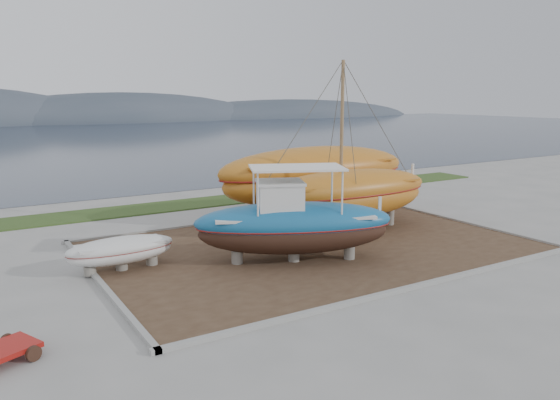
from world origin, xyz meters
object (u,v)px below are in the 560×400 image
orange_sailboat (349,148)px  orange_bare_hull (315,183)px  blue_caique (294,215)px  white_dinghy (121,254)px

orange_sailboat → orange_bare_hull: bearing=85.1°
blue_caique → white_dinghy: size_ratio=1.93×
white_dinghy → orange_bare_hull: bearing=16.3°
white_dinghy → orange_bare_hull: orange_bare_hull is taller
white_dinghy → orange_bare_hull: 11.99m
blue_caique → white_dinghy: blue_caique is taller
blue_caique → orange_sailboat: bearing=53.1°
blue_caique → orange_bare_hull: size_ratio=0.69×
orange_sailboat → white_dinghy: bearing=-176.4°
orange_sailboat → blue_caique: bearing=-148.3°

